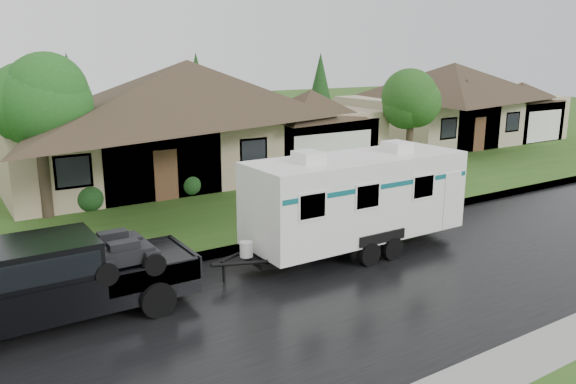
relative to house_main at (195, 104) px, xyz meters
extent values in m
plane|color=#2C5219|center=(-2.29, -13.84, -3.59)|extent=(140.00, 140.00, 0.00)
cube|color=black|center=(-2.29, -15.84, -3.59)|extent=(140.00, 8.00, 0.01)
cube|color=gray|center=(-2.29, -11.59, -3.52)|extent=(140.00, 0.50, 0.15)
cube|color=#2C5219|center=(-2.29, 1.16, -3.52)|extent=(140.00, 26.00, 0.15)
cube|color=tan|center=(-0.29, 0.16, -1.94)|extent=(18.00, 10.00, 3.00)
pyramid|color=#392B1F|center=(-0.29, 0.16, 2.16)|extent=(19.44, 10.80, 2.60)
cube|color=tan|center=(5.11, -2.84, -2.09)|extent=(5.76, 4.00, 2.70)
cube|color=tan|center=(19.71, 0.66, -1.94)|extent=(14.00, 9.00, 3.00)
pyramid|color=#392B1F|center=(19.71, 0.66, 1.86)|extent=(15.12, 9.72, 2.30)
cube|color=tan|center=(23.91, -1.84, -2.09)|extent=(4.48, 4.00, 2.70)
cylinder|color=#382B1E|center=(-8.15, -4.81, -2.10)|extent=(0.41, 0.41, 2.68)
sphere|color=#286B22|center=(-8.15, -4.81, 0.83)|extent=(3.70, 3.70, 3.70)
cylinder|color=#382B1E|center=(9.44, -5.61, -2.34)|extent=(0.37, 0.37, 2.19)
sphere|color=#2A601F|center=(9.44, -5.61, 0.06)|extent=(3.03, 3.03, 3.03)
sphere|color=#143814|center=(-6.59, -4.54, -2.94)|extent=(1.00, 1.00, 1.00)
sphere|color=#143814|center=(-2.39, -4.54, -2.94)|extent=(1.00, 1.00, 1.00)
sphere|color=#143814|center=(1.81, -4.54, -2.94)|extent=(1.00, 1.00, 1.00)
sphere|color=#143814|center=(6.01, -4.54, -2.94)|extent=(1.00, 1.00, 1.00)
cube|color=black|center=(-9.40, -13.56, -2.81)|extent=(6.03, 2.01, 0.86)
cube|color=black|center=(-9.80, -13.56, -2.03)|extent=(2.41, 1.89, 0.90)
cube|color=black|center=(-9.80, -13.56, -1.98)|extent=(2.21, 1.93, 0.55)
cube|color=black|center=(-7.49, -13.56, -2.61)|extent=(2.21, 1.91, 0.06)
cylinder|color=black|center=(-7.49, -14.55, -3.17)|extent=(0.84, 0.32, 0.84)
cylinder|color=black|center=(-7.49, -12.58, -3.17)|extent=(0.84, 0.32, 0.84)
cube|color=white|center=(-0.70, -13.56, -1.81)|extent=(7.04, 2.41, 2.46)
cube|color=black|center=(-0.70, -13.56, -3.19)|extent=(7.44, 1.21, 0.14)
cube|color=#0D5861|center=(-0.70, -13.56, -1.26)|extent=(6.90, 2.43, 0.14)
cube|color=white|center=(-2.51, -13.56, -0.41)|extent=(0.70, 0.80, 0.32)
cube|color=white|center=(0.91, -13.56, -0.41)|extent=(0.70, 0.80, 0.32)
cylinder|color=black|center=(-1.15, -14.75, -3.24)|extent=(0.70, 0.24, 0.70)
cylinder|color=black|center=(-1.15, -12.38, -3.24)|extent=(0.70, 0.24, 0.70)
cylinder|color=black|center=(-0.25, -14.75, -3.24)|extent=(0.70, 0.24, 0.70)
cylinder|color=black|center=(-0.25, -12.38, -3.24)|extent=(0.70, 0.24, 0.70)
camera|label=1|loc=(-11.52, -26.45, 2.43)|focal=35.00mm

